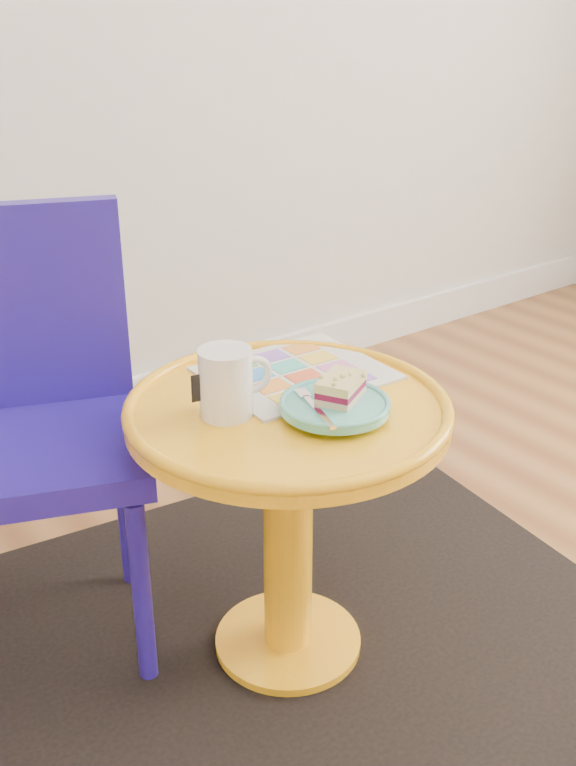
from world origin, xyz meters
TOP-DOWN VIEW (x-y plane):
  - rug at (-0.28, 0.97)m, footprint 1.43×1.25m
  - side_table at (-0.28, 0.97)m, footprint 0.53×0.53m
  - chair at (-0.58, 1.30)m, footprint 0.45×0.45m
  - newspaper at (-0.20, 1.06)m, footprint 0.31×0.26m
  - mug at (-0.38, 1.00)m, footprint 0.12×0.08m
  - plate at (-0.24, 0.89)m, footprint 0.17×0.17m
  - cake_slice at (-0.23, 0.90)m, footprint 0.10×0.09m
  - fork at (-0.28, 0.90)m, footprint 0.06×0.14m

SIDE VIEW (x-z plane):
  - rug at x=-0.28m, z-range 0.00..0.01m
  - side_table at x=-0.28m, z-range 0.11..0.61m
  - chair at x=-0.58m, z-range 0.06..0.85m
  - newspaper at x=-0.20m, z-range 0.50..0.51m
  - plate at x=-0.24m, z-range 0.51..0.53m
  - fork at x=-0.28m, z-range 0.53..0.53m
  - cake_slice at x=-0.23m, z-range 0.53..0.56m
  - mug at x=-0.38m, z-range 0.51..0.62m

